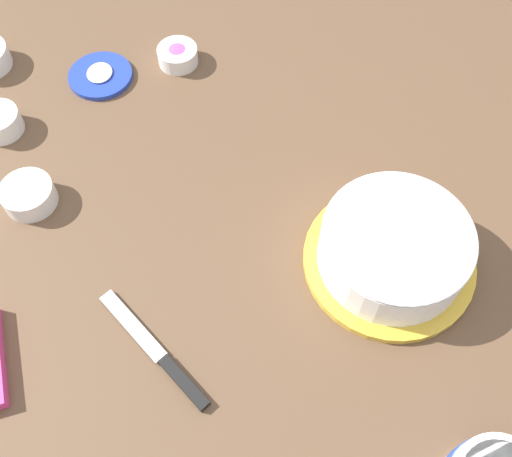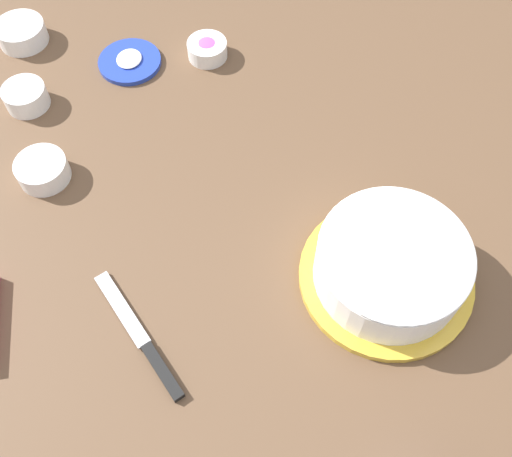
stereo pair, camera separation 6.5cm
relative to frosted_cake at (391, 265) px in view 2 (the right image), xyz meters
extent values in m
plane|color=brown|center=(0.08, 0.32, -0.05)|extent=(1.54, 1.54, 0.00)
cylinder|color=gold|center=(0.00, 0.00, -0.04)|extent=(0.27, 0.27, 0.01)
cylinder|color=pink|center=(0.00, 0.00, 0.00)|extent=(0.21, 0.21, 0.06)
cylinder|color=white|center=(0.00, 0.00, 0.00)|extent=(0.23, 0.23, 0.07)
ellipsoid|color=white|center=(0.00, 0.00, 0.04)|extent=(0.23, 0.23, 0.02)
cylinder|color=#233DAD|center=(0.43, 0.50, -0.04)|extent=(0.12, 0.12, 0.01)
ellipsoid|color=white|center=(0.43, 0.50, -0.03)|extent=(0.06, 0.05, 0.01)
cube|color=silver|center=(-0.09, 0.40, -0.04)|extent=(0.12, 0.11, 0.00)
cube|color=black|center=(-0.18, 0.32, -0.04)|extent=(0.08, 0.08, 0.01)
cylinder|color=white|center=(0.14, 0.59, -0.03)|extent=(0.09, 0.09, 0.04)
cylinder|color=yellow|center=(0.14, 0.59, -0.03)|extent=(0.07, 0.07, 0.01)
ellipsoid|color=yellow|center=(0.14, 0.59, -0.02)|extent=(0.06, 0.06, 0.02)
cylinder|color=white|center=(0.30, 0.67, -0.03)|extent=(0.08, 0.08, 0.04)
cylinder|color=green|center=(0.30, 0.67, -0.03)|extent=(0.07, 0.07, 0.01)
ellipsoid|color=green|center=(0.30, 0.67, -0.02)|extent=(0.06, 0.06, 0.02)
cylinder|color=white|center=(0.46, 0.35, -0.03)|extent=(0.08, 0.08, 0.03)
cylinder|color=#B251C6|center=(0.46, 0.35, -0.03)|extent=(0.07, 0.07, 0.01)
ellipsoid|color=#B251C6|center=(0.46, 0.35, -0.02)|extent=(0.06, 0.06, 0.02)
cylinder|color=white|center=(0.47, 0.73, -0.03)|extent=(0.10, 0.10, 0.04)
cylinder|color=pink|center=(0.47, 0.73, -0.03)|extent=(0.08, 0.08, 0.01)
ellipsoid|color=pink|center=(0.47, 0.73, -0.02)|extent=(0.07, 0.07, 0.02)
camera|label=1|loc=(-0.42, 0.23, 0.79)|focal=41.19mm
camera|label=2|loc=(-0.42, 0.16, 0.79)|focal=41.19mm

